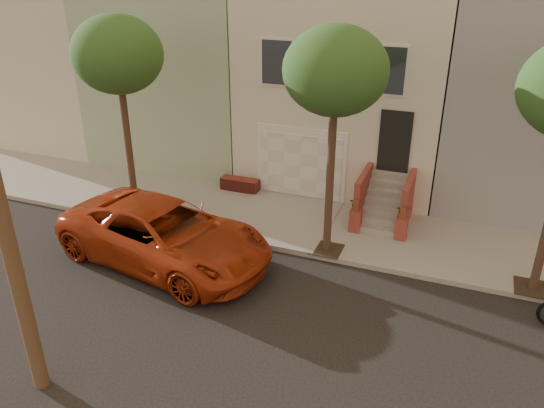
% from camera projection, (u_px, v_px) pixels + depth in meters
% --- Properties ---
extents(ground, '(90.00, 90.00, 0.00)m').
position_uv_depth(ground, '(240.00, 325.00, 12.64)').
color(ground, black).
rests_on(ground, ground).
extents(sidewalk, '(40.00, 3.70, 0.15)m').
position_uv_depth(sidewalk, '(309.00, 224.00, 17.11)').
color(sidewalk, gray).
rests_on(sidewalk, ground).
extents(house_row, '(33.10, 11.70, 7.00)m').
position_uv_depth(house_row, '(357.00, 76.00, 20.50)').
color(house_row, '#B9B29E').
rests_on(house_row, sidewalk).
extents(tree_left, '(2.70, 2.57, 6.30)m').
position_uv_depth(tree_left, '(118.00, 56.00, 15.45)').
color(tree_left, '#2D2116').
rests_on(tree_left, sidewalk).
extents(tree_mid, '(2.70, 2.57, 6.30)m').
position_uv_depth(tree_mid, '(335.00, 73.00, 13.34)').
color(tree_mid, '#2D2116').
rests_on(tree_mid, sidewalk).
extents(pickup_truck, '(6.69, 3.98, 1.74)m').
position_uv_depth(pickup_truck, '(164.00, 234.00, 14.86)').
color(pickup_truck, '#9F2E10').
rests_on(pickup_truck, ground).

